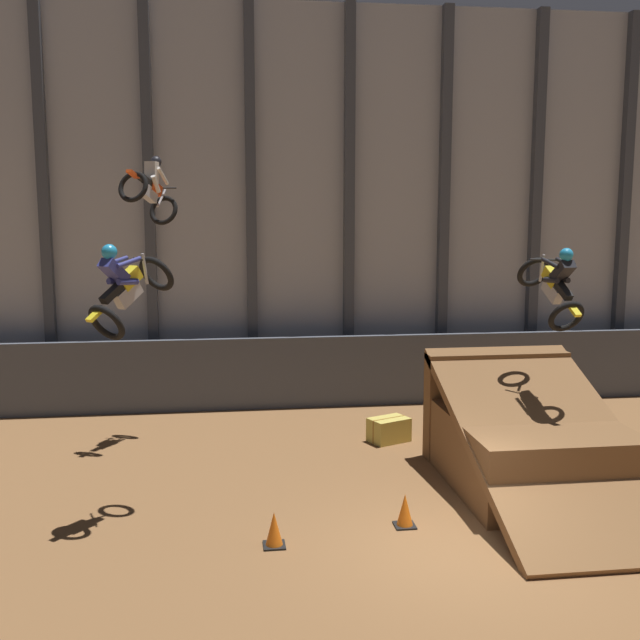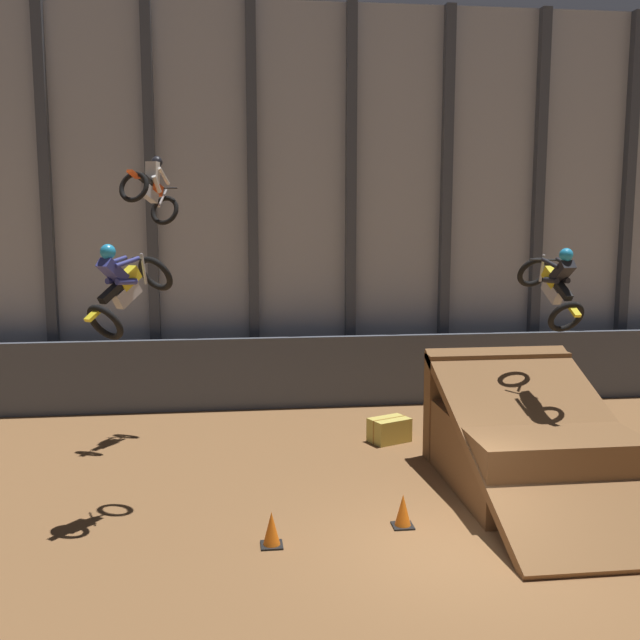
{
  "view_description": "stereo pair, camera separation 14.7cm",
  "coord_description": "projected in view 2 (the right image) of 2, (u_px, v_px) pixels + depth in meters",
  "views": [
    {
      "loc": [
        -3.63,
        -10.89,
        5.39
      ],
      "look_at": [
        -1.51,
        5.05,
        3.04
      ],
      "focal_mm": 42.0,
      "sensor_mm": 36.0,
      "label": 1
    },
    {
      "loc": [
        -3.49,
        -10.91,
        5.39
      ],
      "look_at": [
        -1.51,
        5.05,
        3.04
      ],
      "focal_mm": 42.0,
      "sensor_mm": 36.0,
      "label": 2
    }
  ],
  "objects": [
    {
      "name": "traffic_cone_near_ramp",
      "position": [
        403.0,
        511.0,
        12.85
      ],
      "size": [
        0.36,
        0.36,
        0.58
      ],
      "color": "black",
      "rests_on": "ground_plane"
    },
    {
      "name": "traffic_cone_arena_edge",
      "position": [
        272.0,
        530.0,
        12.11
      ],
      "size": [
        0.36,
        0.36,
        0.58
      ],
      "color": "black",
      "rests_on": "ground_plane"
    },
    {
      "name": "lower_barrier",
      "position": [
        356.0,
        371.0,
        20.8
      ],
      "size": [
        31.36,
        0.2,
        1.97
      ],
      "color": "#474C56",
      "rests_on": "ground_plane"
    },
    {
      "name": "arena_back_wall",
      "position": [
        350.0,
        206.0,
        21.26
      ],
      "size": [
        32.0,
        0.4,
        11.06
      ],
      "color": "#A3A8B2",
      "rests_on": "ground_plane"
    },
    {
      "name": "rider_bike_left_air",
      "position": [
        151.0,
        190.0,
        17.22
      ],
      "size": [
        1.38,
        1.82,
        1.65
      ],
      "rotation": [
        -0.38,
        0.0,
        -0.44
      ],
      "color": "black"
    },
    {
      "name": "dirt_ramp",
      "position": [
        525.0,
        442.0,
        14.86
      ],
      "size": [
        3.14,
        5.83,
        2.52
      ],
      "color": "brown",
      "rests_on": "ground_plane"
    },
    {
      "name": "ground_plane",
      "position": [
        453.0,
        552.0,
        11.91
      ],
      "size": [
        60.0,
        60.0,
        0.0
      ],
      "primitive_type": "plane",
      "color": "brown"
    },
    {
      "name": "rider_bike_center_air",
      "position": [
        125.0,
        287.0,
        12.86
      ],
      "size": [
        1.63,
        1.75,
        1.7
      ],
      "rotation": [
        0.55,
        0.0,
        -0.7
      ],
      "color": "black"
    },
    {
      "name": "rider_bike_right_air",
      "position": [
        554.0,
        285.0,
        14.64
      ],
      "size": [
        0.98,
        1.86,
        1.7
      ],
      "rotation": [
        0.58,
        0.0,
        0.16
      ],
      "color": "black"
    },
    {
      "name": "hay_bale_trackside",
      "position": [
        389.0,
        430.0,
        17.62
      ],
      "size": [
        1.07,
        0.91,
        0.57
      ],
      "rotation": [
        0.0,
        0.0,
        0.41
      ],
      "color": "#CCB751",
      "rests_on": "ground_plane"
    }
  ]
}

